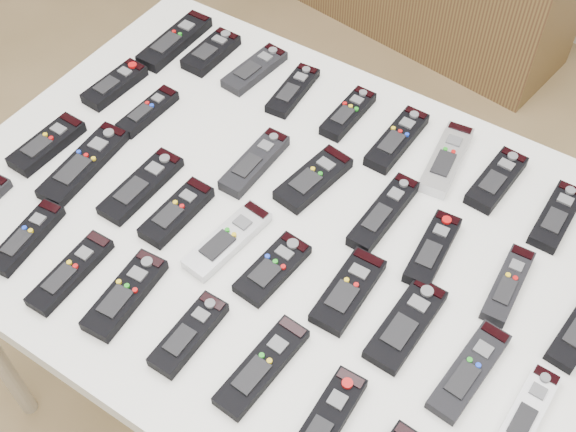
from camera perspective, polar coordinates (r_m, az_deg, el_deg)
The scene contains 34 objects.
ground at distance 1.96m, azimuth -3.64°, elevation -15.97°, with size 4.00×4.00×0.00m, color olive.
table at distance 1.35m, azimuth 0.00°, elevation -2.07°, with size 1.25×0.88×0.78m.
remote_0 at distance 1.67m, azimuth -8.93°, elevation 13.51°, with size 0.06×0.20×0.02m, color black.
remote_1 at distance 1.63m, azimuth -6.09°, elevation 12.76°, with size 0.06×0.14×0.02m, color black.
remote_2 at distance 1.58m, azimuth -2.65°, elevation 11.50°, with size 0.05×0.16×0.02m, color black.
remote_3 at distance 1.53m, azimuth 0.39°, elevation 9.89°, with size 0.05×0.16×0.02m, color black.
remote_4 at distance 1.48m, azimuth 4.77°, elevation 8.06°, with size 0.05×0.15×0.02m, color black.
remote_5 at distance 1.44m, azimuth 8.61°, elevation 6.00°, with size 0.05×0.18×0.02m, color black.
remote_6 at distance 1.42m, azimuth 12.41°, elevation 4.41°, with size 0.05×0.18×0.02m, color #B7B7BC.
remote_7 at distance 1.40m, azimuth 16.14°, elevation 2.75°, with size 0.05×0.16×0.02m, color black.
remote_8 at distance 1.38m, azimuth 20.47°, elevation -0.04°, with size 0.05×0.16×0.02m, color black.
remote_10 at distance 1.58m, azimuth -13.52°, elevation 10.06°, with size 0.05×0.15×0.02m, color black.
remote_11 at distance 1.51m, azimuth -11.00°, elevation 8.12°, with size 0.04×0.15×0.02m, color black.
remote_12 at distance 1.38m, azimuth -2.65°, elevation 4.24°, with size 0.05×0.17×0.02m, color black.
remote_13 at distance 1.35m, azimuth 2.03°, elevation 2.95°, with size 0.06×0.16×0.02m, color black.
remote_14 at distance 1.31m, azimuth 7.56°, elevation 0.24°, with size 0.05×0.19×0.02m, color black.
remote_15 at distance 1.27m, azimuth 11.35°, elevation -2.61°, with size 0.05×0.16×0.02m, color black.
remote_16 at distance 1.26m, azimuth 16.99°, elevation -5.22°, with size 0.04×0.16×0.02m, color black.
remote_18 at distance 1.49m, azimuth -18.50°, elevation 5.40°, with size 0.05×0.16×0.02m, color black.
remote_19 at distance 1.43m, azimuth -15.81°, elevation 4.00°, with size 0.06×0.21×0.02m, color black.
remote_20 at distance 1.37m, azimuth -11.51°, elevation 2.35°, with size 0.06×0.18×0.02m, color black.
remote_21 at distance 1.31m, azimuth -8.78°, elevation 0.29°, with size 0.05×0.15×0.02m, color black.
remote_22 at distance 1.27m, azimuth -4.79°, elevation -1.90°, with size 0.05×0.18×0.02m, color #B7B7BC.
remote_23 at distance 1.23m, azimuth -1.22°, elevation -4.18°, with size 0.06×0.15×0.02m, color black.
remote_24 at distance 1.21m, azimuth 4.79°, elevation -5.89°, with size 0.06×0.16×0.02m, color black.
remote_25 at distance 1.18m, azimuth 9.31°, elevation -8.43°, with size 0.06×0.17×0.02m, color black.
remote_26 at distance 1.16m, azimuth 14.13°, elevation -11.78°, with size 0.05×0.18×0.02m, color black.
remote_27 at distance 1.16m, azimuth 18.34°, elevation -14.53°, with size 0.04×0.16×0.02m, color silver.
remote_29 at distance 1.35m, azimuth -19.94°, elevation -1.59°, with size 0.04×0.16×0.02m, color black.
remote_30 at distance 1.28m, azimuth -16.80°, elevation -4.28°, with size 0.05×0.17×0.02m, color black.
remote_31 at distance 1.23m, azimuth -12.73°, elevation -6.07°, with size 0.06×0.17×0.02m, color black.
remote_32 at distance 1.17m, azimuth -7.83°, elevation -9.23°, with size 0.05×0.15×0.02m, color black.
remote_33 at distance 1.13m, azimuth -2.06°, elevation -11.79°, with size 0.05×0.18×0.02m, color black.
remote_34 at distance 1.09m, azimuth 2.79°, elevation -16.25°, with size 0.05×0.19×0.02m, color black.
Camera 1 is at (0.51, -0.56, 1.80)m, focal length 45.00 mm.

